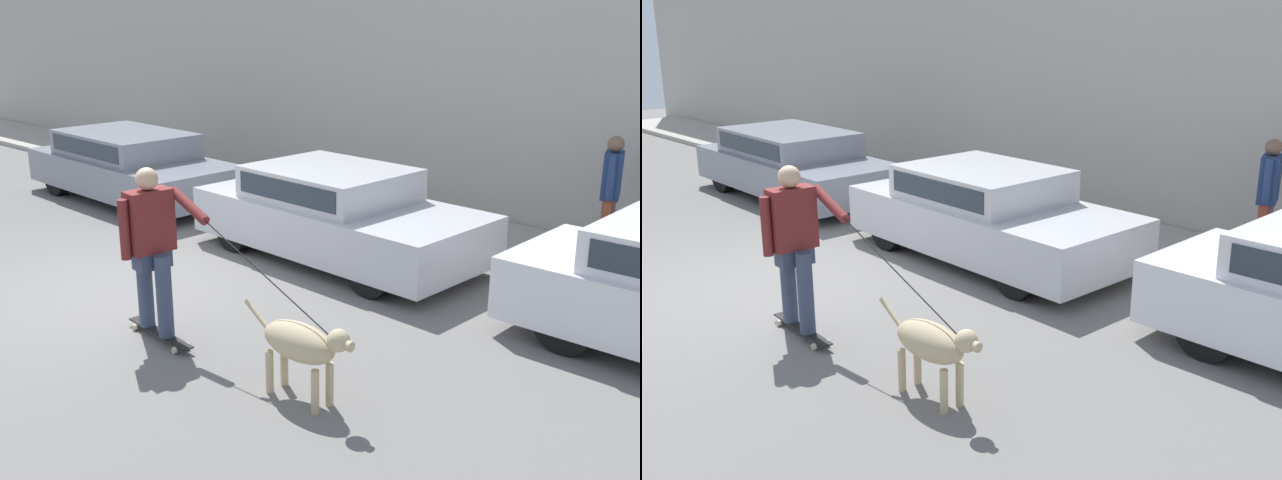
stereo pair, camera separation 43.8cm
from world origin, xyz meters
The scene contains 8 objects.
ground_plane centered at (0.00, 0.00, 0.00)m, with size 36.00×36.00×0.00m, color slate.
back_wall centered at (0.00, 5.76, 2.68)m, with size 32.00×0.30×5.35m.
sidewalk_curb centered at (0.00, 4.68, 0.05)m, with size 30.00×1.84×0.11m.
parked_car_0 centered at (-3.78, 2.75, 0.60)m, with size 4.31×1.88×1.20m.
parked_car_1 centered at (1.04, 2.75, 0.60)m, with size 4.12×1.95×1.23m.
dog centered at (3.41, -0.38, 0.52)m, with size 1.25×0.33×0.78m.
skateboarder centered at (1.45, -0.47, 1.01)m, with size 2.87×0.65×1.78m.
pedestrian_with_bag centered at (3.86, 4.85, 0.99)m, with size 0.35×0.71×1.61m.
Camera 2 is at (7.75, -4.22, 3.22)m, focal length 42.00 mm.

